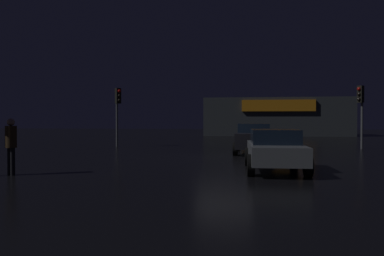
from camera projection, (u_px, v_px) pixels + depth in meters
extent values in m
plane|color=black|center=(223.00, 158.00, 17.68)|extent=(120.00, 120.00, 0.00)
cube|color=#33383D|center=(276.00, 117.00, 44.64)|extent=(15.95, 6.49, 4.18)
cube|color=orange|center=(278.00, 105.00, 41.26)|extent=(7.63, 0.24, 1.22)
cylinder|color=#595B60|center=(362.00, 117.00, 23.14)|extent=(0.14, 0.14, 3.73)
cube|color=black|center=(361.00, 94.00, 23.03)|extent=(0.41, 0.41, 1.00)
sphere|color=red|center=(359.00, 89.00, 22.94)|extent=(0.20, 0.20, 0.20)
sphere|color=black|center=(359.00, 94.00, 22.94)|extent=(0.20, 0.20, 0.20)
sphere|color=black|center=(359.00, 99.00, 22.95)|extent=(0.20, 0.20, 0.20)
cylinder|color=#595B60|center=(117.00, 117.00, 25.29)|extent=(0.14, 0.14, 3.76)
cube|color=black|center=(118.00, 96.00, 25.14)|extent=(0.41, 0.41, 0.98)
sphere|color=red|center=(119.00, 91.00, 25.01)|extent=(0.20, 0.20, 0.20)
sphere|color=black|center=(119.00, 96.00, 25.02)|extent=(0.20, 0.20, 0.20)
sphere|color=black|center=(119.00, 100.00, 25.03)|extent=(0.20, 0.20, 0.20)
cube|color=black|center=(254.00, 140.00, 20.07)|extent=(1.80, 4.28, 0.75)
cube|color=black|center=(254.00, 128.00, 20.18)|extent=(1.59, 1.82, 0.46)
cylinder|color=black|center=(272.00, 149.00, 18.55)|extent=(0.23, 0.64, 0.63)
cylinder|color=black|center=(235.00, 149.00, 18.83)|extent=(0.23, 0.64, 0.63)
cylinder|color=black|center=(270.00, 146.00, 21.32)|extent=(0.23, 0.64, 0.63)
cylinder|color=black|center=(238.00, 145.00, 21.60)|extent=(0.23, 0.64, 0.63)
cube|color=slate|center=(275.00, 152.00, 13.13)|extent=(1.83, 4.38, 0.57)
cube|color=black|center=(274.00, 136.00, 13.23)|extent=(1.59, 2.26, 0.48)
cylinder|color=black|center=(308.00, 166.00, 11.63)|extent=(0.24, 0.67, 0.67)
cylinder|color=black|center=(251.00, 165.00, 11.81)|extent=(0.24, 0.67, 0.67)
cylinder|color=black|center=(294.00, 157.00, 14.46)|extent=(0.24, 0.67, 0.67)
cylinder|color=black|center=(248.00, 157.00, 14.65)|extent=(0.24, 0.67, 0.67)
cylinder|color=black|center=(10.00, 161.00, 12.06)|extent=(0.14, 0.14, 0.85)
cylinder|color=black|center=(13.00, 162.00, 11.97)|extent=(0.14, 0.14, 0.85)
cylinder|color=#3F2D19|center=(11.00, 137.00, 12.00)|extent=(0.45, 0.45, 0.67)
sphere|color=tan|center=(11.00, 122.00, 11.99)|extent=(0.23, 0.23, 0.23)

